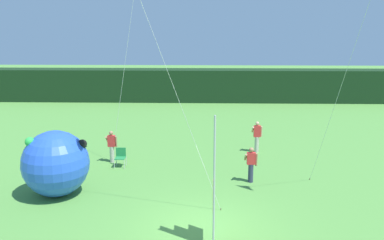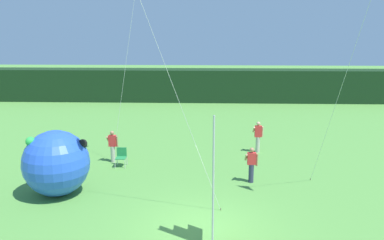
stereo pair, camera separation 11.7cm
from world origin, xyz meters
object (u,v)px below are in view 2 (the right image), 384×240
person_near_banner (113,146)px  person_far_left (251,164)px  banner_flag (213,183)px  folding_chair (121,156)px  person_mid_field (258,136)px  inflatable_balloon (56,163)px

person_near_banner → person_far_left: bearing=-20.8°
banner_flag → person_far_left: (1.73, 5.22, -1.16)m
banner_flag → folding_chair: (-4.31, 7.13, -1.47)m
banner_flag → person_mid_field: bearing=75.2°
person_mid_field → inflatable_balloon: 10.55m
person_far_left → folding_chair: size_ratio=1.75×
person_far_left → person_mid_field: bearing=79.6°
person_near_banner → person_mid_field: 7.63m
person_mid_field → folding_chair: (-6.85, -2.47, -0.39)m
banner_flag → inflatable_balloon: bearing=149.5°
person_near_banner → folding_chair: 0.86m
banner_flag → person_near_banner: bearing=122.2°
folding_chair → person_near_banner: bearing=132.9°
person_far_left → folding_chair: 6.35m
person_mid_field → banner_flag: bearing=-104.8°
person_near_banner → inflatable_balloon: 4.31m
person_far_left → inflatable_balloon: 8.05m
banner_flag → inflatable_balloon: (-6.15, 3.62, -0.67)m
person_far_left → folding_chair: bearing=162.4°
banner_flag → person_near_banner: (-4.85, 7.71, -1.13)m
person_near_banner → person_far_left: size_ratio=1.02×
banner_flag → person_near_banner: size_ratio=2.59×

